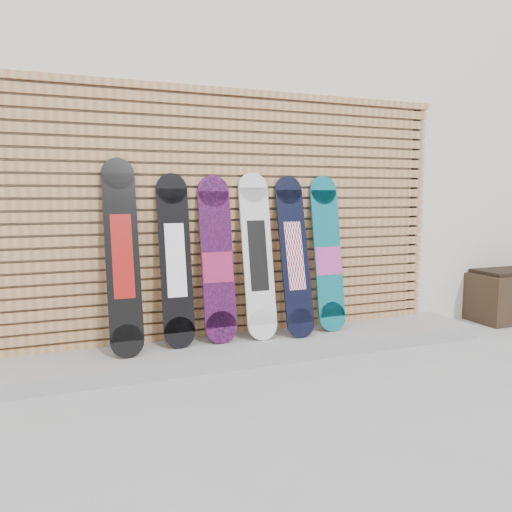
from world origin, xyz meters
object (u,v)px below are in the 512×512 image
Objects in this scene: snowboard_0 at (122,256)px; snowboard_2 at (217,260)px; snowboard_3 at (258,256)px; snowboard_4 at (294,256)px; snowboard_1 at (175,260)px; snowboard_5 at (328,254)px.

snowboard_2 is (0.79, 0.05, -0.07)m from snowboard_0.
snowboard_3 is at bearing 1.69° from snowboard_0.
snowboard_0 is 1.16m from snowboard_3.
snowboard_4 is at bearing -4.86° from snowboard_3.
snowboard_1 reaches higher than snowboard_2.
snowboard_5 is (1.43, -0.00, -0.01)m from snowboard_1.
snowboard_0 is 1.09× the size of snowboard_2.
snowboard_2 is 0.71m from snowboard_4.
snowboard_1 is at bearing 179.83° from snowboard_2.
snowboard_1 is at bearing 6.42° from snowboard_0.
snowboard_1 is 1.43m from snowboard_5.
snowboard_0 is 0.80m from snowboard_2.
snowboard_3 is 1.02× the size of snowboard_4.
snowboard_3 is 0.71m from snowboard_5.
snowboard_1 is at bearing 178.87° from snowboard_3.
snowboard_0 reaches higher than snowboard_2.
snowboard_3 is (0.73, -0.01, 0.01)m from snowboard_1.
snowboard_0 is 1.08× the size of snowboard_5.
snowboard_2 is at bearing 179.86° from snowboard_5.
snowboard_5 is (0.71, 0.01, -0.02)m from snowboard_3.
snowboard_5 reaches higher than snowboard_2.
snowboard_3 is (1.16, 0.03, -0.05)m from snowboard_0.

